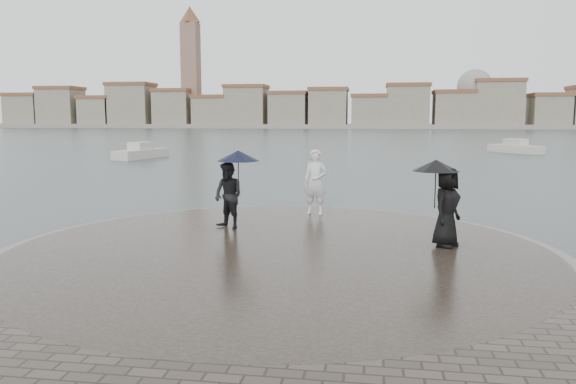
# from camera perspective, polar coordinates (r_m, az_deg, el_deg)

# --- Properties ---
(ground) EXTENTS (400.00, 400.00, 0.00)m
(ground) POSITION_cam_1_polar(r_m,az_deg,el_deg) (9.35, -4.65, -12.75)
(ground) COLOR #2B3835
(ground) RESTS_ON ground
(kerb_ring) EXTENTS (12.50, 12.50, 0.32)m
(kerb_ring) POSITION_cam_1_polar(r_m,az_deg,el_deg) (12.59, -0.92, -6.61)
(kerb_ring) COLOR gray
(kerb_ring) RESTS_ON ground
(quay_tip) EXTENTS (11.90, 11.90, 0.36)m
(quay_tip) POSITION_cam_1_polar(r_m,az_deg,el_deg) (12.58, -0.92, -6.52)
(quay_tip) COLOR #2D261E
(quay_tip) RESTS_ON ground
(statue) EXTENTS (0.76, 0.55, 1.95)m
(statue) POSITION_cam_1_polar(r_m,az_deg,el_deg) (16.75, 2.81, 1.03)
(statue) COLOR silver
(statue) RESTS_ON quay_tip
(visitor_left) EXTENTS (1.34, 1.16, 2.04)m
(visitor_left) POSITION_cam_1_polar(r_m,az_deg,el_deg) (14.66, -5.81, 0.73)
(visitor_left) COLOR black
(visitor_left) RESTS_ON quay_tip
(visitor_right) EXTENTS (1.26, 1.16, 1.95)m
(visitor_right) POSITION_cam_1_polar(r_m,az_deg,el_deg) (13.01, 15.56, -0.45)
(visitor_right) COLOR black
(visitor_right) RESTS_ON quay_tip
(far_skyline) EXTENTS (260.00, 20.00, 37.00)m
(far_skyline) POSITION_cam_1_polar(r_m,az_deg,el_deg) (169.45, 6.10, 8.35)
(far_skyline) COLOR gray
(far_skyline) RESTS_ON ground
(boats) EXTENTS (38.16, 17.75, 1.50)m
(boats) POSITION_cam_1_polar(r_m,az_deg,el_deg) (47.62, 13.48, 3.93)
(boats) COLOR beige
(boats) RESTS_ON ground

